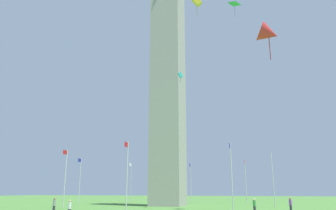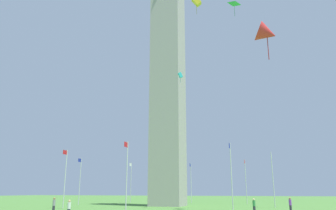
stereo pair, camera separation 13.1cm
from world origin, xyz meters
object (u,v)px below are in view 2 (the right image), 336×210
(person_white_shirt, at_px, (69,209))
(kite_yellow_box, at_px, (196,1))
(kite_cyan_box, at_px, (180,75))
(flagpole_sw, at_px, (131,181))
(kite_green_diamond, at_px, (234,4))
(person_gray_shirt, at_px, (54,205))
(flagpole_n, at_px, (127,173))
(flagpole_ne, at_px, (231,173))
(flagpole_nw, at_px, (65,176))
(person_green_shirt, at_px, (254,206))
(flagpole_e, at_px, (273,177))
(kite_red_delta, at_px, (267,33))
(flagpole_s, at_px, (191,181))
(obelisk_monument, at_px, (168,70))
(person_purple_shirt, at_px, (290,205))
(flagpole_se, at_px, (246,180))
(flagpole_w, at_px, (80,179))

(person_white_shirt, height_order, kite_yellow_box, kite_yellow_box)
(kite_cyan_box, bearing_deg, flagpole_sw, -140.54)
(kite_green_diamond, bearing_deg, person_gray_shirt, -67.90)
(flagpole_n, height_order, kite_yellow_box, kite_yellow_box)
(flagpole_ne, height_order, person_gray_shirt, flagpole_ne)
(flagpole_nw, height_order, person_green_shirt, flagpole_nw)
(flagpole_e, height_order, kite_red_delta, kite_red_delta)
(person_green_shirt, height_order, kite_red_delta, kite_red_delta)
(flagpole_sw, distance_m, kite_cyan_box, 31.08)
(flagpole_s, relative_size, flagpole_sw, 1.00)
(flagpole_nw, height_order, kite_cyan_box, kite_cyan_box)
(obelisk_monument, distance_m, person_purple_shirt, 32.97)
(person_white_shirt, distance_m, kite_green_diamond, 35.25)
(obelisk_monument, height_order, flagpole_e, obelisk_monument)
(flagpole_ne, height_order, flagpole_se, same)
(person_gray_shirt, xyz_separation_m, kite_cyan_box, (-13.08, 12.16, 19.53))
(flagpole_n, distance_m, kite_cyan_box, 18.78)
(flagpole_se, xyz_separation_m, flagpole_s, (-5.14, -12.41, 0.00))
(flagpole_e, height_order, flagpole_w, same)
(flagpole_nw, relative_size, person_purple_shirt, 4.99)
(person_gray_shirt, relative_size, kite_red_delta, 0.79)
(person_purple_shirt, bearing_deg, flagpole_se, -37.47)
(flagpole_ne, bearing_deg, obelisk_monument, -135.13)
(flagpole_s, relative_size, flagpole_w, 1.00)
(person_white_shirt, distance_m, kite_yellow_box, 29.44)
(obelisk_monument, xyz_separation_m, person_purple_shirt, (11.60, 19.29, -24.08))
(person_gray_shirt, bearing_deg, flagpole_e, 1.02)
(flagpole_sw, distance_m, kite_green_diamond, 43.71)
(flagpole_ne, distance_m, person_green_shirt, 5.59)
(flagpole_s, height_order, person_gray_shirt, flagpole_s)
(flagpole_nw, bearing_deg, person_gray_shirt, 28.60)
(flagpole_n, relative_size, person_gray_shirt, 4.92)
(person_white_shirt, bearing_deg, person_green_shirt, -76.30)
(kite_green_diamond, height_order, kite_yellow_box, kite_green_diamond)
(flagpole_s, height_order, flagpole_sw, same)
(flagpole_e, relative_size, flagpole_nw, 1.00)
(kite_red_delta, bearing_deg, kite_green_diamond, -172.13)
(flagpole_ne, distance_m, kite_red_delta, 27.85)
(flagpole_se, bearing_deg, person_white_shirt, -19.93)
(person_green_shirt, distance_m, kite_cyan_box, 23.31)
(flagpole_sw, height_order, person_green_shirt, flagpole_sw)
(person_purple_shirt, bearing_deg, flagpole_w, 19.09)
(flagpole_nw, bearing_deg, person_purple_shirt, 91.56)
(person_gray_shirt, bearing_deg, flagpole_ne, -15.19)
(kite_cyan_box, bearing_deg, person_gray_shirt, -42.91)
(obelisk_monument, relative_size, flagpole_ne, 5.77)
(flagpole_sw, height_order, person_gray_shirt, flagpole_sw)
(flagpole_w, bearing_deg, flagpole_nw, 22.50)
(flagpole_n, height_order, flagpole_ne, same)
(flagpole_w, bearing_deg, kite_green_diamond, 68.18)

